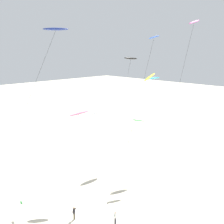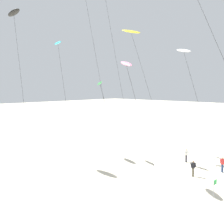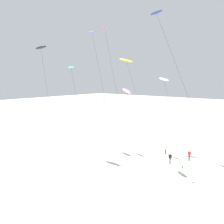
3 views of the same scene
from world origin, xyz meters
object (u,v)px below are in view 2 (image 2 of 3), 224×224
Objects in this scene: marker_flag at (214,188)px; kite_magenta at (106,0)px; kite_flyer_furthest at (222,164)px; kite_green at (100,85)px; kite_yellow at (131,33)px; kite_pink at (126,64)px; kite_flyer_middle at (193,168)px; kite_flyer_nearest at (186,155)px; kite_cyan at (58,44)px; kite_black at (14,13)px; kite_white at (184,52)px.

kite_magenta is at bearing 65.94° from marker_flag.
kite_magenta is at bearing 86.77° from kite_flyer_furthest.
kite_green is 17.37m from kite_flyer_furthest.
kite_yellow is at bearing -105.49° from kite_magenta.
kite_pink is 13.38m from marker_flag.
kite_flyer_nearest is at bearing 35.11° from kite_flyer_middle.
kite_cyan is 26.07m from kite_flyer_furthest.
kite_magenta is at bearing -13.82° from kite_cyan.
kite_black is 30.55m from kite_flyer_furthest.
kite_black reaches higher than marker_flag.
kite_flyer_nearest is 4.61m from kite_flyer_furthest.
kite_pink is 7.14× the size of kite_flyer_furthest.
kite_green is at bearing 104.15° from kite_white.
kite_flyer_furthest is at bearing -60.58° from kite_black.
kite_magenta is 31.46m from marker_flag.
kite_magenta reaches higher than kite_flyer_middle.
kite_pink is at bearing 158.62° from kite_white.
kite_cyan is (5.76, -1.05, -3.16)m from kite_black.
kite_yellow is 22.24m from marker_flag.
kite_magenta is 10.71m from kite_cyan.
kite_magenta is at bearing 79.41° from kite_white.
kite_magenta reaches higher than kite_pink.
kite_magenta is 11.41× the size of marker_flag.
kite_yellow reaches higher than kite_flyer_middle.
kite_pink is 0.76× the size of kite_cyan.
kite_black is (-3.99, 15.27, 7.02)m from kite_pink.
kite_white is 17.62m from kite_cyan.
kite_flyer_nearest is (5.05, -9.90, -8.58)m from kite_green.
kite_yellow is 10.63m from kite_pink.
kite_cyan reaches higher than kite_green.
kite_flyer_middle is at bearing -144.89° from kite_flyer_nearest.
kite_green is 0.64× the size of kite_cyan.
kite_pink is (-6.59, 2.58, -1.61)m from kite_white.
kite_yellow is 10.27× the size of kite_flyer_nearest.
kite_yellow is 1.71× the size of kite_green.
kite_magenta is 2.40× the size of kite_green.
kite_white is at bearing 113.50° from kite_flyer_furthest.
kite_flyer_furthest is at bearing -26.32° from kite_flyer_middle.
kite_pink is 14.89m from kite_flyer_furthest.
kite_flyer_middle is (4.91, -4.86, -10.47)m from kite_pink.
kite_white reaches higher than kite_green.
kite_black reaches higher than kite_yellow.
kite_magenta is at bearing 75.44° from kite_flyer_middle.
kite_flyer_middle is 6.58m from marker_flag.
kite_black is (-11.50, 9.65, 2.01)m from kite_yellow.
kite_white is 8.92m from kite_yellow.
kite_pink is at bearing 141.78° from kite_flyer_furthest.
kite_flyer_middle is at bearing -103.96° from kite_yellow.
kite_white is at bearing -75.85° from kite_green.
kite_black is at bearing 104.64° from kite_pink.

